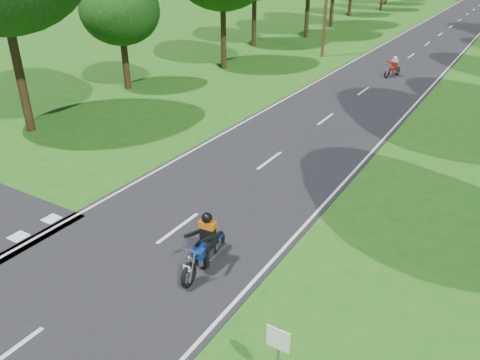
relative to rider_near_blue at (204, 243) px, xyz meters
The scene contains 7 objects.
ground 2.20m from the rider_near_blue, 157.75° to the right, with size 160.00×160.00×0.00m, color #1A6116.
main_road 49.27m from the rider_near_blue, 92.19° to the left, with size 7.00×140.00×0.02m, color black.
road_markings 47.41m from the rider_near_blue, 92.44° to the left, with size 7.40×140.00×0.01m.
telegraph_pole 28.53m from the rider_near_blue, 106.15° to the left, with size 1.20×0.26×8.00m.
road_sign 4.59m from the rider_near_blue, 37.61° to the right, with size 0.45×0.07×2.00m.
rider_near_blue is the anchor object (origin of this frame).
rider_far_red 23.75m from the rider_near_blue, 93.39° to the left, with size 0.53×1.60×1.33m, color #B3200D, non-canonical shape.
Camera 1 is at (8.07, -7.51, 7.85)m, focal length 35.00 mm.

